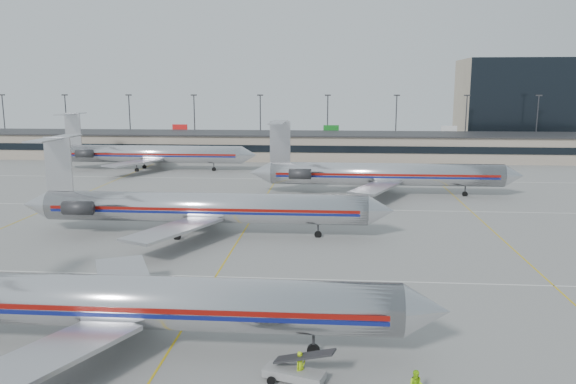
# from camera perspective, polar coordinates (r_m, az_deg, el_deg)

# --- Properties ---
(ground) EXTENTS (260.00, 260.00, 0.00)m
(ground) POSITION_cam_1_polar(r_m,az_deg,el_deg) (43.29, -10.18, -12.81)
(ground) COLOR gray
(ground) RESTS_ON ground
(apron_markings) EXTENTS (160.00, 0.15, 0.02)m
(apron_markings) POSITION_cam_1_polar(r_m,az_deg,el_deg) (52.35, -7.38, -8.53)
(apron_markings) COLOR silver
(apron_markings) RESTS_ON ground
(terminal) EXTENTS (162.00, 17.00, 6.25)m
(terminal) POSITION_cam_1_polar(r_m,az_deg,el_deg) (137.45, 0.18, 4.75)
(terminal) COLOR gray
(terminal) RESTS_ON ground
(light_mast_row) EXTENTS (163.60, 0.40, 15.28)m
(light_mast_row) POSITION_cam_1_polar(r_m,az_deg,el_deg) (150.97, 0.59, 7.34)
(light_mast_row) COLOR #38383D
(light_mast_row) RESTS_ON ground
(distant_building) EXTENTS (30.00, 20.00, 25.00)m
(distant_building) POSITION_cam_1_polar(r_m,az_deg,el_deg) (174.19, 22.02, 8.30)
(distant_building) COLOR tan
(distant_building) RESTS_ON ground
(jet_foreground) EXTENTS (43.56, 25.65, 11.40)m
(jet_foreground) POSITION_cam_1_polar(r_m,az_deg,el_deg) (39.44, -18.42, -10.39)
(jet_foreground) COLOR silver
(jet_foreground) RESTS_ON ground
(jet_second_row) EXTENTS (43.99, 25.90, 11.51)m
(jet_second_row) POSITION_cam_1_polar(r_m,az_deg,el_deg) (66.26, -9.18, -1.52)
(jet_second_row) COLOR silver
(jet_second_row) RESTS_ON ground
(jet_third_row) EXTENTS (43.50, 26.76, 11.89)m
(jet_third_row) POSITION_cam_1_polar(r_m,az_deg,el_deg) (91.17, 9.30, 1.84)
(jet_third_row) COLOR silver
(jet_third_row) RESTS_ON ground
(jet_back_row) EXTENTS (43.74, 26.90, 11.96)m
(jet_back_row) POSITION_cam_1_polar(r_m,az_deg,el_deg) (120.91, -13.92, 3.80)
(jet_back_row) COLOR silver
(jet_back_row) RESTS_ON ground
(belt_loader) EXTENTS (4.40, 2.30, 2.25)m
(belt_loader) POSITION_cam_1_polar(r_m,az_deg,el_deg) (34.64, 0.77, -17.78)
(belt_loader) COLOR gray
(belt_loader) RESTS_ON ground
(ramp_worker_near) EXTENTS (0.79, 0.77, 1.83)m
(ramp_worker_near) POSITION_cam_1_polar(r_m,az_deg,el_deg) (34.52, 1.29, -17.30)
(ramp_worker_near) COLOR #ACD413
(ramp_worker_near) RESTS_ON ground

